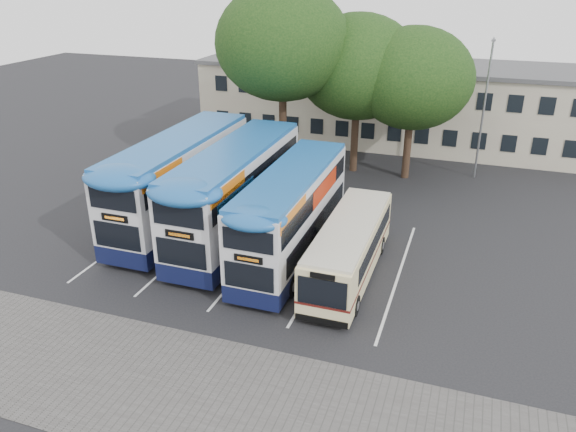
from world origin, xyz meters
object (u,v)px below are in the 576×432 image
(bus_dd_right, at_px, (292,211))
(tree_mid, at_px, (358,67))
(lamp_post, at_px, (485,102))
(tree_right, at_px, (414,78))
(tree_left, at_px, (282,43))
(bus_dd_mid, at_px, (237,189))
(bus_dd_left, at_px, (181,177))
(bus_single, at_px, (350,246))

(bus_dd_right, bearing_deg, tree_mid, 90.16)
(lamp_post, xyz_separation_m, tree_right, (-4.43, -1.52, 1.51))
(tree_mid, bearing_deg, tree_left, -148.47)
(bus_dd_mid, bearing_deg, bus_dd_right, -18.42)
(bus_dd_left, bearing_deg, tree_right, 47.69)
(tree_left, distance_m, bus_dd_left, 11.20)
(tree_mid, relative_size, bus_dd_right, 0.99)
(lamp_post, bearing_deg, bus_dd_left, -138.85)
(tree_left, bearing_deg, bus_dd_left, -105.79)
(bus_dd_mid, bearing_deg, tree_left, 95.58)
(bus_dd_right, bearing_deg, tree_left, 111.74)
(tree_mid, xyz_separation_m, bus_dd_left, (-6.84, -11.71, -4.37))
(tree_left, bearing_deg, tree_right, 16.89)
(tree_left, relative_size, tree_mid, 1.17)
(bus_dd_mid, bearing_deg, lamp_post, 50.05)
(lamp_post, distance_m, tree_mid, 8.40)
(tree_left, height_order, bus_single, tree_left)
(tree_left, xyz_separation_m, bus_dd_mid, (0.95, -9.67, -6.03))
(bus_dd_left, height_order, bus_single, bus_dd_left)
(lamp_post, height_order, tree_right, tree_right)
(tree_left, xyz_separation_m, bus_dd_right, (4.30, -10.78, -6.27))
(tree_right, relative_size, bus_dd_right, 0.93)
(bus_dd_right, bearing_deg, tree_right, 74.77)
(tree_right, xyz_separation_m, bus_dd_right, (-3.59, -13.18, -4.16))
(bus_dd_right, relative_size, bus_single, 1.19)
(lamp_post, height_order, bus_dd_mid, lamp_post)
(bus_dd_left, bearing_deg, bus_single, -14.51)
(lamp_post, bearing_deg, tree_mid, -170.83)
(bus_dd_mid, relative_size, bus_single, 1.30)
(lamp_post, distance_m, bus_dd_right, 16.95)
(tree_mid, bearing_deg, bus_dd_right, -89.84)
(bus_dd_mid, bearing_deg, tree_mid, 74.88)
(tree_right, distance_m, bus_dd_mid, 14.46)
(bus_dd_mid, height_order, bus_dd_right, bus_dd_mid)
(tree_mid, relative_size, bus_single, 1.17)
(bus_dd_left, relative_size, bus_dd_mid, 1.01)
(tree_left, xyz_separation_m, tree_right, (7.89, 2.40, -2.11))
(tree_right, relative_size, bus_single, 1.10)
(lamp_post, xyz_separation_m, tree_left, (-12.32, -3.92, 3.62))
(bus_dd_right, distance_m, bus_single, 3.31)
(tree_left, height_order, tree_right, tree_left)
(tree_right, bearing_deg, tree_left, -163.11)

